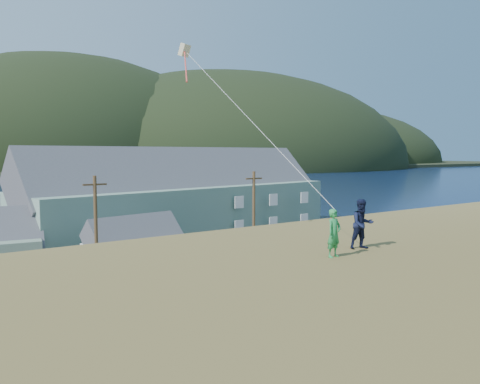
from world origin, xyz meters
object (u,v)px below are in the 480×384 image
lodge (186,198)px  shed_palegreen_far (26,225)px  shed_white (137,250)px  kite_flyer_green (334,233)px  kite_flyer_navy (362,224)px

lodge → shed_palegreen_far: (-17.06, 4.33, -2.43)m
shed_white → shed_palegreen_far: 18.24m
shed_palegreen_far → kite_flyer_green: size_ratio=7.58×
kite_flyer_navy → shed_palegreen_far: bearing=113.5°
shed_white → kite_flyer_green: bearing=-107.5°
shed_white → kite_flyer_green: 26.97m
kite_flyer_green → lodge: bearing=60.9°
lodge → kite_flyer_green: bearing=-119.6°
shed_palegreen_far → kite_flyer_navy: kite_flyer_navy is taller
kite_flyer_green → shed_white: bearing=74.1°
lodge → shed_white: lodge is taller
shed_white → kite_flyer_green: kite_flyer_green is taller
lodge → shed_palegreen_far: 17.77m
shed_white → shed_palegreen_far: size_ratio=0.74×
lodge → kite_flyer_green: (-14.86, -39.15, 2.77)m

